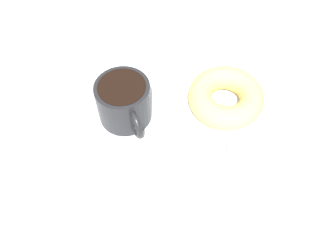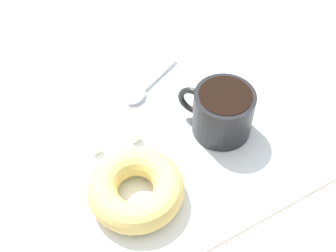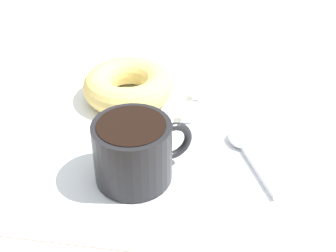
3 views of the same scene
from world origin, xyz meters
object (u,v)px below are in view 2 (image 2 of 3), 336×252
Objects in this scene: donut at (136,189)px; sugar_cube at (96,147)px; spoon at (142,91)px; sugar_cube_extra at (135,135)px; coffee_cup at (222,111)px.

sugar_cube is at bearing 7.23° from donut.
spoon is 8.20× the size of sugar_cube_extra.
sugar_cube is at bearing 71.93° from coffee_cup.
sugar_cube is (-6.25, 10.76, 0.30)cm from spoon.
sugar_cube_extra is at bearing -99.54° from sugar_cube.
donut reaches higher than sugar_cube_extra.
sugar_cube is (5.53, 16.94, -2.94)cm from coffee_cup.
coffee_cup reaches higher than sugar_cube.
coffee_cup is 7.28× the size of sugar_cube_extra.
sugar_cube reaches higher than spoon.
donut reaches higher than sugar_cube.
spoon is (11.78, 6.18, -3.24)cm from coffee_cup.
coffee_cup is 16.30cm from donut.
sugar_cube is 5.60cm from sugar_cube_extra.
spoon is at bearing -59.83° from sugar_cube.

